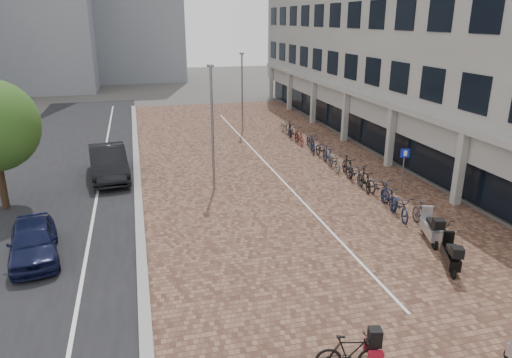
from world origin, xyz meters
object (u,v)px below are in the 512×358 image
at_px(hero_bike, 350,353).
at_px(scooter_mid, 451,254).
at_px(scooter_front, 431,227).
at_px(parking_sign, 404,163).
at_px(car_dark, 108,162).
at_px(car_navy, 33,241).

height_order(hero_bike, scooter_mid, hero_bike).
distance_m(scooter_front, scooter_mid, 2.08).
bearing_deg(scooter_mid, hero_bike, -122.12).
xyz_separation_m(hero_bike, scooter_mid, (5.32, 3.59, 0.06)).
height_order(hero_bike, scooter_front, scooter_front).
bearing_deg(scooter_mid, parking_sign, 94.43).
bearing_deg(car_dark, scooter_front, -47.95).
height_order(car_navy, scooter_front, car_navy).
height_order(car_dark, hero_bike, car_dark).
bearing_deg(parking_sign, hero_bike, -106.80).
xyz_separation_m(scooter_mid, parking_sign, (2.61, 7.41, 0.77)).
bearing_deg(hero_bike, car_navy, 59.36).
bearing_deg(car_dark, hero_bike, -75.52).
xyz_separation_m(car_navy, scooter_front, (14.18, -2.32, -0.05)).
height_order(scooter_mid, parking_sign, parking_sign).
relative_size(scooter_front, scooter_mid, 1.06).
bearing_deg(car_navy, car_dark, 65.90).
height_order(hero_bike, parking_sign, parking_sign).
height_order(car_dark, scooter_front, car_dark).
distance_m(hero_bike, scooter_front, 8.12).
distance_m(car_dark, parking_sign, 15.02).
xyz_separation_m(hero_bike, parking_sign, (7.93, 11.00, 0.83)).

